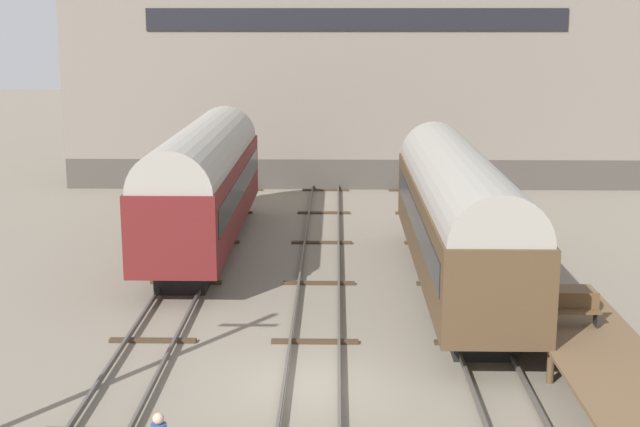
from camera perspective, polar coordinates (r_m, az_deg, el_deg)
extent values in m
plane|color=slate|center=(24.02, -0.51, -10.82)|extent=(200.00, 200.00, 0.00)
cube|color=#4C4742|center=(24.73, -13.72, -10.04)|extent=(0.08, 60.00, 0.16)
cube|color=#4C4742|center=(24.41, -10.41, -10.19)|extent=(0.08, 60.00, 0.16)
cube|color=#3D2D1E|center=(27.33, -10.65, -7.99)|extent=(2.60, 0.24, 0.10)
cube|color=#3D2D1E|center=(32.92, -8.56, -4.38)|extent=(2.60, 0.24, 0.10)
cube|color=#3D2D1E|center=(38.63, -7.10, -1.82)|extent=(2.60, 0.24, 0.10)
cube|color=#3D2D1E|center=(44.42, -6.02, 0.07)|extent=(2.60, 0.24, 0.10)
cube|color=#3D2D1E|center=(50.26, -5.19, 1.53)|extent=(2.60, 0.24, 0.10)
cube|color=#4C4742|center=(23.98, -2.26, -10.40)|extent=(0.08, 60.00, 0.16)
cube|color=#4C4742|center=(23.94, 1.23, -10.44)|extent=(0.08, 60.00, 0.16)
cube|color=#3D2D1E|center=(26.78, -0.33, -8.20)|extent=(2.60, 0.24, 0.10)
cube|color=#3D2D1E|center=(32.47, -0.07, -4.48)|extent=(2.60, 0.24, 0.10)
cube|color=#3D2D1E|center=(38.25, 0.11, -1.87)|extent=(2.60, 0.24, 0.10)
cube|color=#3D2D1E|center=(44.09, 0.25, 0.05)|extent=(2.60, 0.24, 0.10)
cube|color=#3D2D1E|center=(49.97, 0.35, 1.51)|extent=(2.60, 0.24, 0.10)
cube|color=#4C4742|center=(24.19, 9.48, -10.36)|extent=(0.08, 60.00, 0.16)
cube|color=#4C4742|center=(24.44, 12.86, -10.27)|extent=(0.08, 60.00, 0.16)
cube|color=#3D2D1E|center=(27.10, 10.08, -8.14)|extent=(2.60, 0.24, 0.10)
cube|color=#3D2D1E|center=(32.73, 8.47, -4.47)|extent=(2.60, 0.24, 0.10)
cube|color=#3D2D1E|center=(38.47, 7.36, -1.89)|extent=(2.60, 0.24, 0.10)
cube|color=#3D2D1E|center=(44.28, 6.53, 0.02)|extent=(2.60, 0.24, 0.10)
cube|color=#3D2D1E|center=(50.14, 5.90, 1.49)|extent=(2.60, 0.24, 0.10)
cube|color=black|center=(42.29, -6.38, 0.06)|extent=(1.80, 2.40, 1.00)
cube|color=black|center=(32.56, -8.66, -3.74)|extent=(1.80, 2.40, 1.00)
cube|color=#5B1919|center=(36.98, -7.45, 1.28)|extent=(3.09, 15.60, 2.83)
cube|color=black|center=(36.92, -7.46, 1.80)|extent=(3.13, 14.35, 1.02)
cylinder|color=gray|center=(36.74, -7.51, 3.45)|extent=(2.93, 15.29, 2.93)
cube|color=black|center=(37.09, 7.59, -1.72)|extent=(1.80, 2.40, 1.00)
cube|color=black|center=(26.73, 10.19, -7.41)|extent=(1.80, 2.40, 1.00)
cube|color=#4C3823|center=(31.39, 8.79, -0.86)|extent=(2.96, 16.80, 2.71)
cube|color=black|center=(31.32, 8.80, -0.28)|extent=(3.00, 15.45, 0.97)
cylinder|color=gray|center=(31.12, 8.87, 1.57)|extent=(2.81, 16.46, 2.81)
cube|color=brown|center=(24.78, 17.36, -8.24)|extent=(2.73, 11.31, 0.10)
cylinder|color=brown|center=(29.72, 12.12, -5.54)|extent=(0.20, 0.20, 0.92)
cylinder|color=brown|center=(30.28, 16.66, -5.45)|extent=(0.20, 0.20, 0.92)
cylinder|color=brown|center=(24.66, 14.54, -9.45)|extent=(0.20, 0.20, 0.92)
cube|color=brown|center=(26.02, 16.03, -6.05)|extent=(1.40, 0.40, 0.06)
cube|color=brown|center=(26.10, 15.97, -5.40)|extent=(1.40, 0.06, 0.45)
cube|color=black|center=(25.95, 14.72, -6.56)|extent=(0.06, 0.40, 0.40)
cube|color=black|center=(26.25, 17.26, -6.49)|extent=(0.06, 0.40, 0.40)
sphere|color=tan|center=(18.42, -10.31, -12.78)|extent=(0.23, 0.23, 0.23)
cube|color=#46403A|center=(56.82, 2.11, 3.65)|extent=(32.74, 13.31, 1.71)
cube|color=slate|center=(56.17, 2.18, 12.31)|extent=(32.74, 13.31, 15.40)
cube|color=black|center=(49.46, 2.33, 12.30)|extent=(22.92, 0.10, 1.20)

